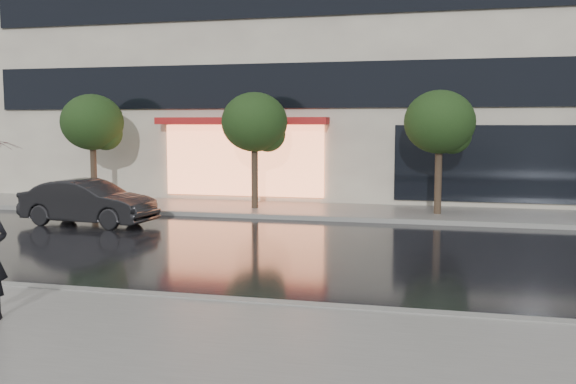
% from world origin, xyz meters
% --- Properties ---
extents(ground, '(120.00, 120.00, 0.00)m').
position_xyz_m(ground, '(0.00, 0.00, 0.00)').
color(ground, black).
rests_on(ground, ground).
extents(sidewalk_near, '(60.00, 4.50, 0.12)m').
position_xyz_m(sidewalk_near, '(0.00, -3.25, 0.06)').
color(sidewalk_near, slate).
rests_on(sidewalk_near, ground).
extents(sidewalk_far, '(60.00, 3.50, 0.12)m').
position_xyz_m(sidewalk_far, '(0.00, 10.25, 0.06)').
color(sidewalk_far, slate).
rests_on(sidewalk_far, ground).
extents(curb_near, '(60.00, 0.25, 0.14)m').
position_xyz_m(curb_near, '(0.00, -1.00, 0.07)').
color(curb_near, gray).
rests_on(curb_near, ground).
extents(curb_far, '(60.00, 0.25, 0.14)m').
position_xyz_m(curb_far, '(0.00, 8.50, 0.07)').
color(curb_far, gray).
rests_on(curb_far, ground).
extents(tree_far_west, '(2.20, 2.20, 3.99)m').
position_xyz_m(tree_far_west, '(-8.94, 10.03, 2.92)').
color(tree_far_west, '#33261C').
rests_on(tree_far_west, ground).
extents(tree_mid_west, '(2.20, 2.20, 3.99)m').
position_xyz_m(tree_mid_west, '(-2.94, 10.03, 2.92)').
color(tree_mid_west, '#33261C').
rests_on(tree_mid_west, ground).
extents(tree_mid_east, '(2.20, 2.20, 3.99)m').
position_xyz_m(tree_mid_east, '(3.06, 10.03, 2.92)').
color(tree_mid_east, '#33261C').
rests_on(tree_mid_east, ground).
extents(parked_car, '(4.12, 1.77, 1.32)m').
position_xyz_m(parked_car, '(-6.91, 6.09, 0.66)').
color(parked_car, black).
rests_on(parked_car, ground).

